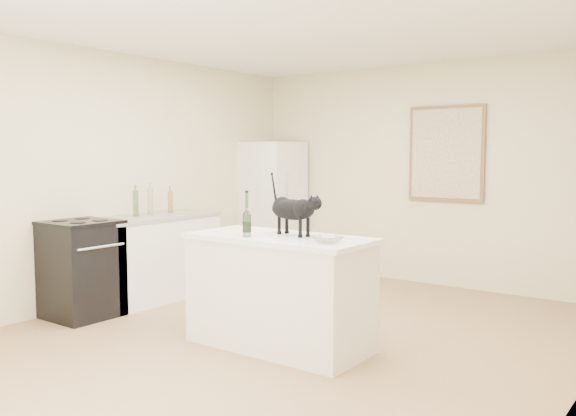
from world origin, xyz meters
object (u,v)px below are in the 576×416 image
Objects in this scene: wine_bottle at (247,217)px; black_cat at (293,212)px; stove at (82,270)px; fridge at (272,206)px; glass_bowl at (327,239)px.

black_cat is at bearing 47.81° from wine_bottle.
stove is 2.27m from black_cat.
fridge is 5.39× the size of wine_bottle.
glass_bowl reaches higher than stove.
fridge is 3.26m from black_cat.
glass_bowl is (2.57, -2.66, 0.08)m from fridge.
fridge is 7.79× the size of glass_bowl.
black_cat reaches higher than stove.
wine_bottle reaches higher than glass_bowl.
wine_bottle is 0.71m from glass_bowl.
fridge is at bearing 145.18° from black_cat.
stove is 4.12× the size of glass_bowl.
fridge reaches higher than stove.
stove is 1.71× the size of black_cat.
fridge is 3.23× the size of black_cat.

